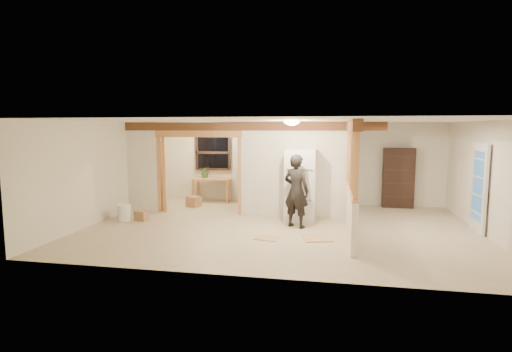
% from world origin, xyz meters
% --- Properties ---
extents(floor, '(9.00, 6.50, 0.01)m').
position_xyz_m(floor, '(0.00, 0.00, -0.01)').
color(floor, '#C7B394').
rests_on(floor, ground).
extents(ceiling, '(9.00, 6.50, 0.01)m').
position_xyz_m(ceiling, '(0.00, 0.00, 2.50)').
color(ceiling, white).
extents(wall_back, '(9.00, 0.01, 2.50)m').
position_xyz_m(wall_back, '(0.00, 3.25, 1.25)').
color(wall_back, silver).
rests_on(wall_back, floor).
extents(wall_front, '(9.00, 0.01, 2.50)m').
position_xyz_m(wall_front, '(0.00, -3.25, 1.25)').
color(wall_front, silver).
rests_on(wall_front, floor).
extents(wall_left, '(0.01, 6.50, 2.50)m').
position_xyz_m(wall_left, '(-4.50, 0.00, 1.25)').
color(wall_left, silver).
rests_on(wall_left, floor).
extents(wall_right, '(0.01, 6.50, 2.50)m').
position_xyz_m(wall_right, '(4.50, 0.00, 1.25)').
color(wall_right, silver).
rests_on(wall_right, floor).
extents(partition_left_stub, '(0.90, 0.12, 2.50)m').
position_xyz_m(partition_left_stub, '(-4.05, 1.20, 1.25)').
color(partition_left_stub, white).
rests_on(partition_left_stub, floor).
extents(partition_center, '(2.80, 0.12, 2.50)m').
position_xyz_m(partition_center, '(0.20, 1.20, 1.25)').
color(partition_center, white).
rests_on(partition_center, floor).
extents(doorway_frame, '(2.46, 0.14, 2.20)m').
position_xyz_m(doorway_frame, '(-2.40, 1.20, 1.10)').
color(doorway_frame, tan).
rests_on(doorway_frame, floor).
extents(header_beam_back, '(7.00, 0.18, 0.22)m').
position_xyz_m(header_beam_back, '(-1.00, 1.20, 2.38)').
color(header_beam_back, brown).
rests_on(header_beam_back, ceiling).
extents(header_beam_right, '(0.18, 3.30, 0.22)m').
position_xyz_m(header_beam_right, '(1.60, -0.40, 2.38)').
color(header_beam_right, brown).
rests_on(header_beam_right, ceiling).
extents(pony_wall, '(0.12, 3.20, 1.00)m').
position_xyz_m(pony_wall, '(1.60, -0.40, 0.50)').
color(pony_wall, white).
rests_on(pony_wall, floor).
extents(stud_partition, '(0.14, 3.20, 1.32)m').
position_xyz_m(stud_partition, '(1.60, -0.40, 1.66)').
color(stud_partition, tan).
rests_on(stud_partition, pony_wall).
extents(window_back, '(1.12, 0.10, 1.10)m').
position_xyz_m(window_back, '(-2.60, 3.17, 1.55)').
color(window_back, black).
rests_on(window_back, wall_back).
extents(french_door, '(0.12, 0.86, 2.00)m').
position_xyz_m(french_door, '(4.42, 0.40, 1.00)').
color(french_door, white).
rests_on(french_door, floor).
extents(ceiling_dome_main, '(0.36, 0.36, 0.16)m').
position_xyz_m(ceiling_dome_main, '(0.30, -0.50, 2.48)').
color(ceiling_dome_main, '#FFEABF').
rests_on(ceiling_dome_main, ceiling).
extents(ceiling_dome_util, '(0.32, 0.32, 0.14)m').
position_xyz_m(ceiling_dome_util, '(-2.50, 2.30, 2.48)').
color(ceiling_dome_util, '#FFEABF').
rests_on(ceiling_dome_util, ceiling).
extents(hanging_bulb, '(0.07, 0.07, 0.07)m').
position_xyz_m(hanging_bulb, '(-2.00, 1.60, 2.18)').
color(hanging_bulb, '#FFD88C').
rests_on(hanging_bulb, ceiling).
extents(refrigerator, '(0.75, 0.73, 1.82)m').
position_xyz_m(refrigerator, '(0.41, 0.78, 0.91)').
color(refrigerator, silver).
rests_on(refrigerator, floor).
extents(woman, '(0.75, 0.63, 1.74)m').
position_xyz_m(woman, '(0.36, 0.09, 0.87)').
color(woman, '#2A2525').
rests_on(woman, floor).
extents(work_table, '(1.30, 0.83, 0.75)m').
position_xyz_m(work_table, '(-2.56, 2.90, 0.38)').
color(work_table, tan).
rests_on(work_table, floor).
extents(potted_plant, '(0.41, 0.38, 0.37)m').
position_xyz_m(potted_plant, '(-2.80, 2.98, 0.94)').
color(potted_plant, '#346327').
rests_on(potted_plant, work_table).
extents(shop_vac, '(0.55, 0.55, 0.58)m').
position_xyz_m(shop_vac, '(-4.20, 2.12, 0.29)').
color(shop_vac, maroon).
rests_on(shop_vac, floor).
extents(bookshelf, '(0.88, 0.29, 1.76)m').
position_xyz_m(bookshelf, '(3.11, 3.03, 0.88)').
color(bookshelf, black).
rests_on(bookshelf, floor).
extents(bucket, '(0.34, 0.34, 0.41)m').
position_xyz_m(bucket, '(-3.96, -0.07, 0.21)').
color(bucket, silver).
rests_on(bucket, floor).
extents(box_util_a, '(0.45, 0.41, 0.31)m').
position_xyz_m(box_util_a, '(-2.85, 2.00, 0.16)').
color(box_util_a, '#AB7952').
rests_on(box_util_a, floor).
extents(box_util_b, '(0.27, 0.27, 0.24)m').
position_xyz_m(box_util_b, '(-2.88, 2.13, 0.12)').
color(box_util_b, '#AB7952').
rests_on(box_util_b, floor).
extents(box_front, '(0.33, 0.29, 0.24)m').
position_xyz_m(box_front, '(-3.56, 0.05, 0.12)').
color(box_front, '#AB7952').
rests_on(box_front, floor).
extents(floor_panel_near, '(0.70, 0.70, 0.02)m').
position_xyz_m(floor_panel_near, '(0.90, -0.84, 0.01)').
color(floor_panel_near, tan).
rests_on(floor_panel_near, floor).
extents(floor_panel_far, '(0.57, 0.49, 0.02)m').
position_xyz_m(floor_panel_far, '(-0.15, -1.01, 0.01)').
color(floor_panel_far, tan).
rests_on(floor_panel_far, floor).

